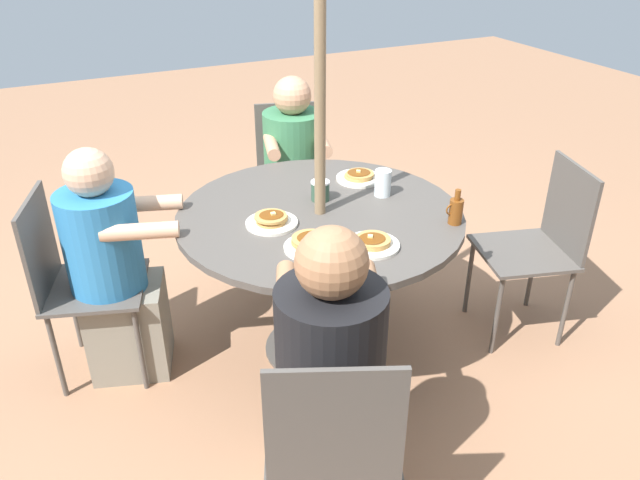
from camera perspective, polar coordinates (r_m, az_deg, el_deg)
ground_plane at (r=3.21m, az=0.00°, el=-9.79°), size 12.00×12.00×0.00m
patio_table at (r=2.84m, az=0.00°, el=0.52°), size 1.29×1.29×0.76m
umbrella_pole at (r=2.69m, az=0.00°, el=7.38°), size 0.05×0.05×2.04m
patio_chair_north at (r=2.99m, az=-21.57°, el=-3.07°), size 0.53×0.53×0.91m
diner_north at (r=2.95m, az=-18.27°, el=-3.07°), size 0.55×0.46×1.12m
patio_chair_east at (r=2.04m, az=1.14°, el=-17.80°), size 0.56×0.56×0.91m
diner_east at (r=2.14m, az=0.90°, el=-14.03°), size 0.51×0.58×1.19m
patio_chair_south at (r=3.26m, az=19.58°, el=0.05°), size 0.52×0.52×0.91m
patio_chair_west at (r=3.89m, az=-2.67°, el=6.52°), size 0.52×0.52×0.91m
diner_west at (r=3.73m, az=-2.35°, el=5.44°), size 0.45×0.53×1.13m
pancake_plate_a at (r=2.52m, az=4.79°, el=-0.29°), size 0.23×0.23×0.05m
pancake_plate_b at (r=2.69m, az=-4.45°, el=1.77°), size 0.23×0.23×0.06m
pancake_plate_c at (r=3.13m, az=3.58°, el=5.79°), size 0.23×0.23×0.05m
pancake_plate_d at (r=2.49m, az=-0.75°, el=-0.36°), size 0.23×0.23×0.06m
syrup_bottle at (r=2.73m, az=12.30°, el=2.66°), size 0.08×0.06×0.16m
coffee_cup at (r=2.89m, az=0.02°, el=4.54°), size 0.09×0.09×0.09m
drinking_glass_a at (r=2.95m, az=5.76°, el=5.22°), size 0.08×0.08×0.13m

